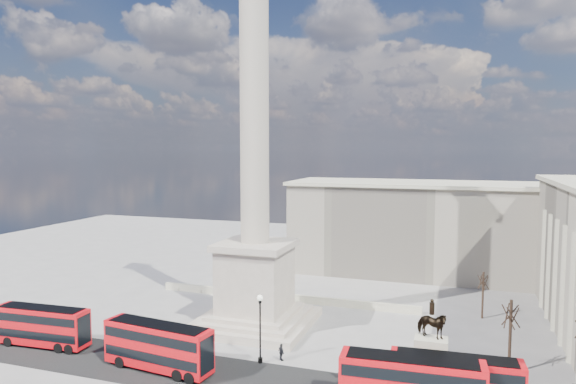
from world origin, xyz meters
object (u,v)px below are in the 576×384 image
Objects in this scene: nelsons_column at (255,225)px; pedestrian_walking at (341,369)px; red_bus_a at (159,346)px; pedestrian_crossing at (281,352)px; equestrian_statue at (431,353)px; red_bus_d at (456,381)px; red_bus_b at (164,345)px; red_bus_e at (43,326)px; victorian_lamp at (260,323)px; red_bus_c at (412,384)px.

pedestrian_walking is (13.82, -11.50, -12.02)m from nelsons_column.
red_bus_a is 12.81m from pedestrian_crossing.
equestrian_statue is (22.20, -9.28, -10.08)m from nelsons_column.
red_bus_d is 11.14m from pedestrian_walking.
pedestrian_crossing is (-6.99, 2.08, 0.03)m from pedestrian_walking.
red_bus_b is (-4.58, -14.16, -10.87)m from nelsons_column.
red_bus_e is at bearing 177.32° from red_bus_d.
pedestrian_walking is 7.30m from pedestrian_crossing.
red_bus_a is 1.66× the size of victorian_lamp.
nelsons_column is 27.08m from red_bus_e.
pedestrian_crossing is at bearing -54.07° from nelsons_column.
red_bus_b is 5.47× the size of pedestrian_walking.
equestrian_statue is at bearing -22.69° from nelsons_column.
red_bus_b is at bearing -107.92° from nelsons_column.
red_bus_e reaches higher than pedestrian_crossing.
equestrian_statue is (42.60, 5.10, 0.44)m from red_bus_e.
red_bus_c is 1.08× the size of red_bus_e.
equestrian_statue is (26.44, 6.38, 0.29)m from red_bus_a.
red_bus_e is at bearing -177.98° from red_bus_a.
red_bus_e is 34.37m from pedestrian_walking.
equestrian_statue is (26.78, 4.88, 0.78)m from red_bus_b.
nelsons_column is at bearing 64.21° from red_bus_b.
pedestrian_crossing is (1.93, 1.23, -3.39)m from victorian_lamp.
equestrian_statue is at bearing 77.10° from red_bus_c.
nelsons_column is 28.49m from red_bus_c.
red_bus_a is at bearing 162.74° from pedestrian_walking.
pedestrian_walking is (-10.79, 2.33, -1.48)m from red_bus_d.
nelsons_column reaches higher than red_bus_a.
red_bus_b is at bearing 64.29° from pedestrian_crossing.
red_bus_d reaches higher than pedestrian_crossing.
red_bus_c is 1.50× the size of equestrian_statue.
pedestrian_crossing is at bearing 151.24° from red_bus_c.
victorian_lamp is 4.07× the size of pedestrian_walking.
pedestrian_crossing is (-15.38, -0.14, -1.91)m from equestrian_statue.
red_bus_a is at bearing -105.13° from nelsons_column.
red_bus_c is at bearing -150.11° from red_bus_d.
equestrian_statue reaches higher than red_bus_b.
red_bus_d is 1.39× the size of equestrian_statue.
victorian_lamp is at bearing -175.49° from equestrian_statue.
victorian_lamp is at bearing 144.30° from pedestrian_walking.
equestrian_statue reaches higher than red_bus_d.
equestrian_statue reaches higher than red_bus_c.
red_bus_a is at bearing -84.98° from red_bus_b.
nelsons_column is 4.39× the size of red_bus_d.
red_bus_c is at bearing -37.52° from nelsons_column.
red_bus_a is at bearing -151.22° from victorian_lamp.
red_bus_a is 25.29m from red_bus_c.
pedestrian_walking is at bearing -165.19° from equestrian_statue.
red_bus_a is 16.21m from red_bus_e.
red_bus_a is 1.24× the size of red_bus_b.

